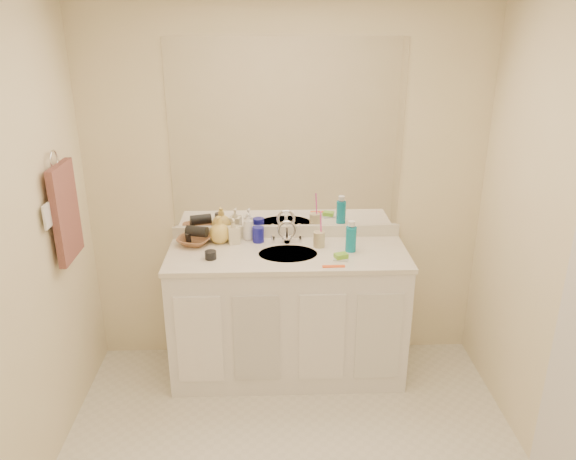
# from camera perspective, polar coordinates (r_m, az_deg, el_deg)

# --- Properties ---
(wall_back) EXTENTS (2.60, 0.02, 2.40)m
(wall_back) POSITION_cam_1_polar(r_m,az_deg,el_deg) (3.68, -0.17, 4.01)
(wall_back) COLOR #FBEDC5
(wall_back) RESTS_ON floor
(vanity_cabinet) EXTENTS (1.50, 0.55, 0.85)m
(vanity_cabinet) POSITION_cam_1_polar(r_m,az_deg,el_deg) (3.74, -0.03, -8.67)
(vanity_cabinet) COLOR white
(vanity_cabinet) RESTS_ON floor
(countertop) EXTENTS (1.52, 0.57, 0.03)m
(countertop) POSITION_cam_1_polar(r_m,az_deg,el_deg) (3.54, -0.03, -2.50)
(countertop) COLOR white
(countertop) RESTS_ON vanity_cabinet
(backsplash) EXTENTS (1.52, 0.03, 0.08)m
(backsplash) POSITION_cam_1_polar(r_m,az_deg,el_deg) (3.76, -0.16, -0.13)
(backsplash) COLOR silver
(backsplash) RESTS_ON countertop
(sink_basin) EXTENTS (0.37, 0.37, 0.02)m
(sink_basin) POSITION_cam_1_polar(r_m,az_deg,el_deg) (3.52, -0.02, -2.58)
(sink_basin) COLOR #B9B3A2
(sink_basin) RESTS_ON countertop
(faucet) EXTENTS (0.02, 0.02, 0.11)m
(faucet) POSITION_cam_1_polar(r_m,az_deg,el_deg) (3.66, -0.11, -0.49)
(faucet) COLOR silver
(faucet) RESTS_ON countertop
(mirror) EXTENTS (1.48, 0.01, 1.20)m
(mirror) POSITION_cam_1_polar(r_m,az_deg,el_deg) (3.59, -0.18, 9.48)
(mirror) COLOR white
(mirror) RESTS_ON wall_back
(blue_mug) EXTENTS (0.08, 0.08, 0.10)m
(blue_mug) POSITION_cam_1_polar(r_m,az_deg,el_deg) (3.68, -3.04, -0.45)
(blue_mug) COLOR #151693
(blue_mug) RESTS_ON countertop
(tan_cup) EXTENTS (0.10, 0.10, 0.10)m
(tan_cup) POSITION_cam_1_polar(r_m,az_deg,el_deg) (3.61, 3.17, -0.94)
(tan_cup) COLOR #C4B58A
(tan_cup) RESTS_ON countertop
(toothbrush) EXTENTS (0.02, 0.04, 0.19)m
(toothbrush) POSITION_cam_1_polar(r_m,az_deg,el_deg) (3.58, 3.36, 0.55)
(toothbrush) COLOR #FF43B8
(toothbrush) RESTS_ON tan_cup
(mouthwash_bottle) EXTENTS (0.07, 0.07, 0.16)m
(mouthwash_bottle) POSITION_cam_1_polar(r_m,az_deg,el_deg) (3.55, 6.41, -0.93)
(mouthwash_bottle) COLOR #0D89A7
(mouthwash_bottle) RESTS_ON countertop
(soap_dish) EXTENTS (0.10, 0.09, 0.01)m
(soap_dish) POSITION_cam_1_polar(r_m,az_deg,el_deg) (3.45, 5.40, -2.91)
(soap_dish) COLOR silver
(soap_dish) RESTS_ON countertop
(green_soap) EXTENTS (0.09, 0.08, 0.03)m
(green_soap) POSITION_cam_1_polar(r_m,az_deg,el_deg) (3.44, 5.41, -2.62)
(green_soap) COLOR #73BD2E
(green_soap) RESTS_ON soap_dish
(orange_comb) EXTENTS (0.14, 0.03, 0.01)m
(orange_comb) POSITION_cam_1_polar(r_m,az_deg,el_deg) (3.35, 4.65, -3.70)
(orange_comb) COLOR #FD541A
(orange_comb) RESTS_ON countertop
(dark_jar) EXTENTS (0.09, 0.09, 0.05)m
(dark_jar) POSITION_cam_1_polar(r_m,az_deg,el_deg) (3.47, -7.87, -2.53)
(dark_jar) COLOR black
(dark_jar) RESTS_ON countertop
(soap_bottle_white) EXTENTS (0.09, 0.09, 0.18)m
(soap_bottle_white) POSITION_cam_1_polar(r_m,az_deg,el_deg) (3.71, -4.08, 0.37)
(soap_bottle_white) COLOR white
(soap_bottle_white) RESTS_ON countertop
(soap_bottle_cream) EXTENTS (0.09, 0.09, 0.17)m
(soap_bottle_cream) POSITION_cam_1_polar(r_m,az_deg,el_deg) (3.67, -5.55, -0.10)
(soap_bottle_cream) COLOR beige
(soap_bottle_cream) RESTS_ON countertop
(soap_bottle_yellow) EXTENTS (0.17, 0.17, 0.18)m
(soap_bottle_yellow) POSITION_cam_1_polar(r_m,az_deg,el_deg) (3.69, -6.97, 0.05)
(soap_bottle_yellow) COLOR #EBC75B
(soap_bottle_yellow) RESTS_ON countertop
(wicker_basket) EXTENTS (0.27, 0.27, 0.05)m
(wicker_basket) POSITION_cam_1_polar(r_m,az_deg,el_deg) (3.70, -9.48, -1.05)
(wicker_basket) COLOR brown
(wicker_basket) RESTS_ON countertop
(hair_dryer) EXTENTS (0.15, 0.11, 0.07)m
(hair_dryer) POSITION_cam_1_polar(r_m,az_deg,el_deg) (3.67, -9.23, -0.13)
(hair_dryer) COLOR black
(hair_dryer) RESTS_ON wicker_basket
(towel_ring) EXTENTS (0.01, 0.11, 0.11)m
(towel_ring) POSITION_cam_1_polar(r_m,az_deg,el_deg) (3.29, -22.69, 6.59)
(towel_ring) COLOR silver
(towel_ring) RESTS_ON wall_left
(hand_towel) EXTENTS (0.04, 0.32, 0.55)m
(hand_towel) POSITION_cam_1_polar(r_m,az_deg,el_deg) (3.37, -21.66, 1.68)
(hand_towel) COLOR brown
(hand_towel) RESTS_ON towel_ring
(switch_plate) EXTENTS (0.01, 0.08, 0.13)m
(switch_plate) POSITION_cam_1_polar(r_m,az_deg,el_deg) (3.18, -23.28, 1.30)
(switch_plate) COLOR white
(switch_plate) RESTS_ON wall_left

